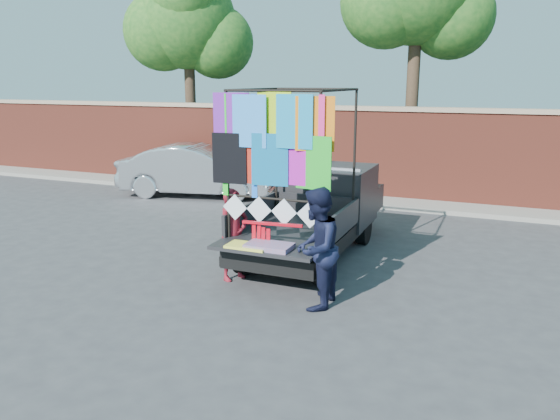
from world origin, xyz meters
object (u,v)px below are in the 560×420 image
at_px(man, 316,249).
at_px(sedan, 198,170).
at_px(woman, 234,234).
at_px(pickup_truck, 321,209).

bearing_deg(man, sedan, -138.95).
xyz_separation_m(woman, man, (1.66, -0.58, 0.12)).
bearing_deg(woman, sedan, 61.34).
height_order(pickup_truck, sedan, pickup_truck).
distance_m(sedan, man, 8.65).
height_order(sedan, man, man).
bearing_deg(woman, man, -83.83).
relative_size(sedan, woman, 2.88).
xyz_separation_m(sedan, woman, (4.18, -5.79, 0.04)).
xyz_separation_m(sedan, man, (5.84, -6.37, 0.16)).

